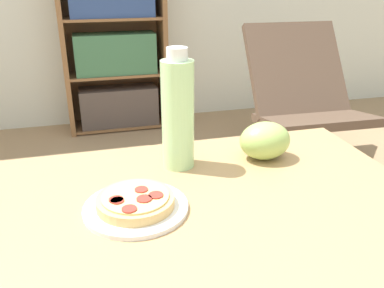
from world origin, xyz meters
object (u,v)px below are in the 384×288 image
pizza_on_plate (136,204)px  grape_bunch (265,141)px  drink_bottle (178,113)px  lounge_chair_far (304,124)px  bookshelf (115,51)px

pizza_on_plate → grape_bunch: bearing=24.9°
pizza_on_plate → grape_bunch: size_ratio=1.61×
grape_bunch → drink_bottle: bearing=175.9°
drink_bottle → lounge_chair_far: bearing=48.9°
lounge_chair_far → bookshelf: size_ratio=0.67×
drink_bottle → bookshelf: 2.33m
grape_bunch → lounge_chair_far: 1.65m
pizza_on_plate → bookshelf: (0.17, 2.50, -0.14)m
drink_bottle → bookshelf: size_ratio=0.22×
pizza_on_plate → drink_bottle: drink_bottle is taller
bookshelf → drink_bottle: bearing=-90.9°
drink_bottle → lounge_chair_far: size_ratio=0.33×
grape_bunch → lounge_chair_far: size_ratio=0.15×
lounge_chair_far → bookshelf: bookshelf is taller
grape_bunch → bookshelf: (-0.19, 2.33, -0.17)m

